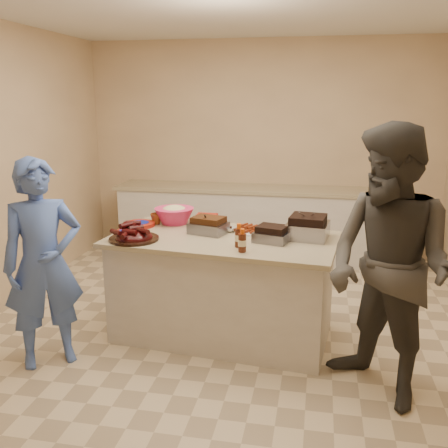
% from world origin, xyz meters
% --- Properties ---
extents(room, '(4.50, 5.00, 2.70)m').
position_xyz_m(room, '(0.00, 0.00, 0.00)').
color(room, '#D8B88D').
rests_on(room, ground).
extents(back_counter, '(3.60, 0.64, 0.90)m').
position_xyz_m(back_counter, '(0.00, 2.20, 0.45)').
color(back_counter, beige).
rests_on(back_counter, ground).
extents(island, '(1.93, 1.16, 0.87)m').
position_xyz_m(island, '(-0.01, -0.04, 0.00)').
color(island, beige).
rests_on(island, ground).
extents(rib_platter, '(0.53, 0.53, 0.16)m').
position_xyz_m(rib_platter, '(-0.70, -0.25, 0.87)').
color(rib_platter, '#3E080A').
rests_on(rib_platter, island).
extents(pulled_pork_tray, '(0.35, 0.30, 0.09)m').
position_xyz_m(pulled_pork_tray, '(-0.16, 0.07, 0.87)').
color(pulled_pork_tray, '#47230F').
rests_on(pulled_pork_tray, island).
extents(brisket_tray, '(0.31, 0.28, 0.08)m').
position_xyz_m(brisket_tray, '(0.39, -0.09, 0.87)').
color(brisket_tray, black).
rests_on(brisket_tray, island).
extents(roasting_pan, '(0.36, 0.36, 0.13)m').
position_xyz_m(roasting_pan, '(0.67, 0.07, 0.87)').
color(roasting_pan, gray).
rests_on(roasting_pan, island).
extents(coleslaw_bowl, '(0.39, 0.39, 0.25)m').
position_xyz_m(coleslaw_bowl, '(-0.54, 0.33, 0.87)').
color(coleslaw_bowl, '#DA2965').
rests_on(coleslaw_bowl, island).
extents(sausage_plate, '(0.38, 0.38, 0.05)m').
position_xyz_m(sausage_plate, '(0.20, 0.17, 0.87)').
color(sausage_plate, silver).
rests_on(sausage_plate, island).
extents(mac_cheese_dish, '(0.33, 0.28, 0.08)m').
position_xyz_m(mac_cheese_dish, '(0.65, 0.16, 0.87)').
color(mac_cheese_dish, orange).
rests_on(mac_cheese_dish, island).
extents(bbq_bottle_a, '(0.07, 0.07, 0.18)m').
position_xyz_m(bbq_bottle_a, '(0.20, -0.40, 0.87)').
color(bbq_bottle_a, '#441B0E').
rests_on(bbq_bottle_a, island).
extents(bbq_bottle_b, '(0.07, 0.07, 0.18)m').
position_xyz_m(bbq_bottle_b, '(0.16, -0.28, 0.87)').
color(bbq_bottle_b, '#441B0E').
rests_on(bbq_bottle_b, island).
extents(mustard_bottle, '(0.05, 0.05, 0.13)m').
position_xyz_m(mustard_bottle, '(-0.23, 0.22, 0.87)').
color(mustard_bottle, yellow).
rests_on(mustard_bottle, island).
extents(sauce_bowl, '(0.13, 0.05, 0.13)m').
position_xyz_m(sauce_bowl, '(-0.00, 0.15, 0.87)').
color(sauce_bowl, silver).
rests_on(sauce_bowl, island).
extents(plate_stack_large, '(0.30, 0.30, 0.03)m').
position_xyz_m(plate_stack_large, '(-0.82, 0.18, 0.87)').
color(plate_stack_large, maroon).
rests_on(plate_stack_large, island).
extents(plate_stack_small, '(0.20, 0.20, 0.02)m').
position_xyz_m(plate_stack_small, '(-0.84, -0.08, 0.87)').
color(plate_stack_small, maroon).
rests_on(plate_stack_small, island).
extents(plastic_cup, '(0.12, 0.11, 0.11)m').
position_xyz_m(plastic_cup, '(-0.69, 0.29, 0.87)').
color(plastic_cup, brown).
rests_on(plastic_cup, island).
extents(basket_stack, '(0.18, 0.14, 0.09)m').
position_xyz_m(basket_stack, '(-0.24, 0.36, 0.87)').
color(basket_stack, maroon).
rests_on(basket_stack, island).
extents(guest_blue, '(1.42, 1.61, 0.38)m').
position_xyz_m(guest_blue, '(-1.24, -0.72, 0.00)').
color(guest_blue, '#4869C0').
rests_on(guest_blue, ground).
extents(guest_gray, '(1.97, 1.90, 0.70)m').
position_xyz_m(guest_gray, '(1.21, -0.73, 0.00)').
color(guest_gray, '#46443F').
rests_on(guest_gray, ground).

